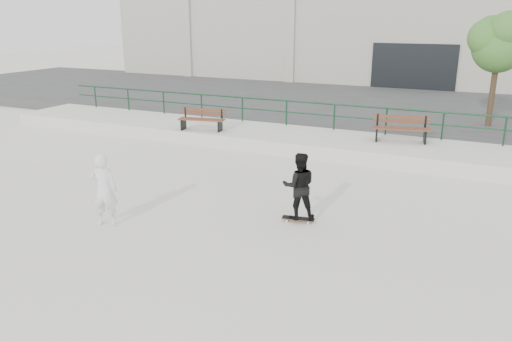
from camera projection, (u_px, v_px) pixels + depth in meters
The scene contains 11 objects.
ground at pixel (225, 266), 9.94m from camera, with size 120.00×120.00×0.00m, color beige.
ledge at pixel (350, 146), 18.09m from camera, with size 30.00×3.00×0.50m, color beige.
parking_strip at pixel (393, 109), 25.44m from camera, with size 60.00×14.00×0.50m, color #3B3B3B.
railing at pixel (360, 113), 18.92m from camera, with size 28.00×0.06×1.03m.
commercial_building at pixel (433, 19), 36.27m from camera, with size 44.20×16.33×8.00m.
bench_left at pixel (202, 120), 19.40m from camera, with size 1.87×0.88×0.83m.
bench_right at pixel (401, 129), 17.63m from camera, with size 2.05×0.96×0.91m.
tree at pixel (501, 41), 19.27m from camera, with size 2.52×2.24×4.47m.
skateboard at pixel (298, 219), 12.07m from camera, with size 0.80×0.33×0.09m.
standing_skater at pixel (299, 186), 11.82m from camera, with size 0.79×0.62×1.63m, color black.
seated_skater at pixel (104, 190), 11.66m from camera, with size 0.64×0.42×1.76m, color white.
Camera 1 is at (4.35, -7.83, 4.77)m, focal length 35.00 mm.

